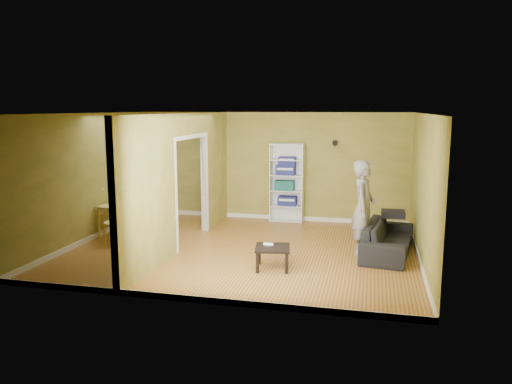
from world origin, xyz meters
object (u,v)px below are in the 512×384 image
coffee_table (273,250)px  dining_table (127,209)px  person (364,199)px  chair_left (92,212)px  bookshelf (287,183)px  chair_far (141,211)px  chair_near (115,222)px  sofa (388,234)px

coffee_table → dining_table: size_ratio=0.53×
coffee_table → person: bearing=40.5°
person → chair_left: person is taller
person → chair_left: (-5.68, 0.16, -0.53)m
bookshelf → chair_left: bearing=-150.0°
bookshelf → dining_table: bearing=-143.6°
coffee_table → chair_far: 3.89m
person → chair_near: size_ratio=2.20×
chair_near → chair_left: bearing=153.6°
chair_near → chair_far: bearing=99.7°
sofa → chair_left: chair_left is taller
person → dining_table: size_ratio=1.91×
dining_table → chair_left: size_ratio=1.07×
person → dining_table: person is taller
person → coffee_table: size_ratio=3.59×
person → coffee_table: 2.05m
sofa → chair_far: (-5.29, 0.60, 0.05)m
dining_table → chair_near: chair_near is taller
sofa → chair_far: 5.32m
chair_far → coffee_table: bearing=156.3°
sofa → chair_near: 5.31m
bookshelf → dining_table: bookshelf is taller
sofa → coffee_table: bearing=133.0°
chair_left → chair_near: (0.87, -0.63, -0.03)m
sofa → dining_table: (-5.32, 0.05, 0.22)m
person → dining_table: 4.88m
dining_table → chair_far: (0.04, 0.56, -0.16)m
bookshelf → coffee_table: 3.70m
sofa → person: bearing=110.8°
person → chair_far: bearing=90.0°
dining_table → chair_far: chair_far is taller
chair_far → chair_left: bearing=39.1°
dining_table → chair_left: 0.83m
dining_table → person: bearing=-1.8°
dining_table → chair_far: size_ratio=1.24×
bookshelf → coffee_table: bearing=-84.1°
chair_left → chair_near: bearing=58.3°
sofa → chair_far: chair_far is taller
chair_left → bookshelf: bearing=124.0°
bookshelf → coffee_table: bookshelf is taller
sofa → chair_far: bearing=91.4°
dining_table → chair_left: (-0.83, 0.00, -0.10)m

